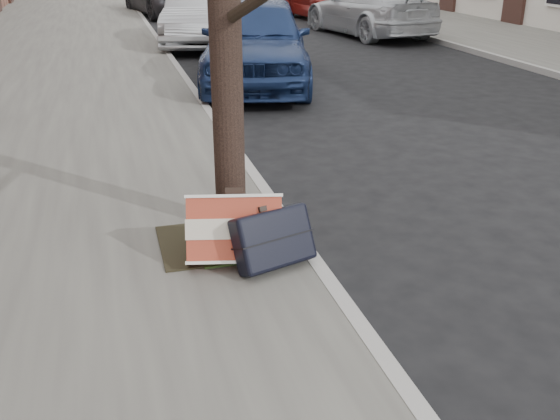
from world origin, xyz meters
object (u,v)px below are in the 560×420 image
object	(u,v)px
car_near_front	(256,41)
suitcase_navy	(273,238)
suitcase_red	(235,229)
car_near_mid	(201,16)

from	to	relation	value
car_near_front	suitcase_navy	bearing A→B (deg)	-87.99
suitcase_red	car_near_mid	size ratio (longest dim) A/B	0.17
suitcase_navy	car_near_mid	size ratio (longest dim) A/B	0.14
suitcase_navy	car_near_mid	distance (m)	12.36
suitcase_navy	car_near_front	size ratio (longest dim) A/B	0.13
car_near_front	car_near_mid	size ratio (longest dim) A/B	1.06
suitcase_red	suitcase_navy	size ratio (longest dim) A/B	1.17
car_near_mid	suitcase_navy	bearing A→B (deg)	-81.72
suitcase_navy	car_near_mid	xyz separation A→B (m)	(1.42, 12.28, 0.36)
suitcase_navy	car_near_front	xyz separation A→B (m)	(1.64, 7.22, 0.43)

